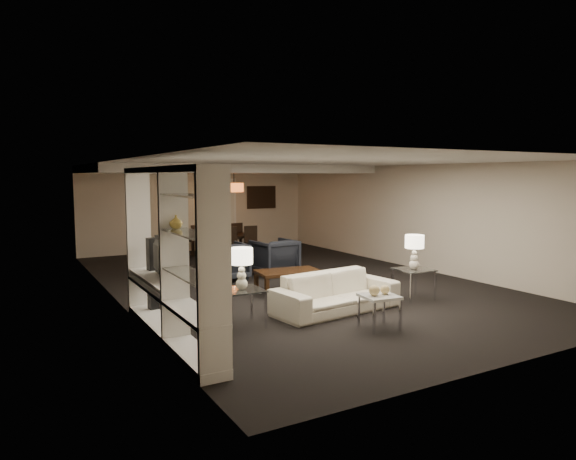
# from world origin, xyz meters

# --- Properties ---
(floor) EXTENTS (11.00, 11.00, 0.00)m
(floor) POSITION_xyz_m (0.00, 0.00, 0.00)
(floor) COLOR black
(floor) RESTS_ON ground
(ceiling) EXTENTS (7.00, 11.00, 0.02)m
(ceiling) POSITION_xyz_m (0.00, 0.00, 2.50)
(ceiling) COLOR silver
(ceiling) RESTS_ON ground
(wall_back) EXTENTS (7.00, 0.02, 2.50)m
(wall_back) POSITION_xyz_m (0.00, 5.50, 1.25)
(wall_back) COLOR beige
(wall_back) RESTS_ON ground
(wall_front) EXTENTS (7.00, 0.02, 2.50)m
(wall_front) POSITION_xyz_m (0.00, -5.50, 1.25)
(wall_front) COLOR beige
(wall_front) RESTS_ON ground
(wall_left) EXTENTS (0.02, 11.00, 2.50)m
(wall_left) POSITION_xyz_m (-3.50, 0.00, 1.25)
(wall_left) COLOR beige
(wall_left) RESTS_ON ground
(wall_right) EXTENTS (0.02, 11.00, 2.50)m
(wall_right) POSITION_xyz_m (3.50, 0.00, 1.25)
(wall_right) COLOR beige
(wall_right) RESTS_ON ground
(ceiling_soffit) EXTENTS (7.00, 4.00, 0.20)m
(ceiling_soffit) POSITION_xyz_m (0.00, 3.50, 2.40)
(ceiling_soffit) COLOR silver
(ceiling_soffit) RESTS_ON ceiling
(curtains) EXTENTS (1.50, 0.12, 2.40)m
(curtains) POSITION_xyz_m (-0.90, 5.42, 1.20)
(curtains) COLOR beige
(curtains) RESTS_ON wall_back
(door) EXTENTS (0.90, 0.05, 2.10)m
(door) POSITION_xyz_m (0.70, 5.47, 1.05)
(door) COLOR silver
(door) RESTS_ON wall_back
(painting) EXTENTS (0.95, 0.04, 0.65)m
(painting) POSITION_xyz_m (2.10, 5.46, 1.55)
(painting) COLOR #142D38
(painting) RESTS_ON wall_back
(media_unit) EXTENTS (0.38, 3.40, 2.35)m
(media_unit) POSITION_xyz_m (-3.31, -2.60, 1.18)
(media_unit) COLOR white
(media_unit) RESTS_ON wall_left
(pendant_light) EXTENTS (0.52, 0.52, 0.24)m
(pendant_light) POSITION_xyz_m (0.30, 3.50, 1.92)
(pendant_light) COLOR #D8591E
(pendant_light) RESTS_ON ceiling_soffit
(sofa) EXTENTS (2.26, 1.10, 0.64)m
(sofa) POSITION_xyz_m (-0.49, -2.48, 0.32)
(sofa) COLOR beige
(sofa) RESTS_ON floor
(coffee_table) EXTENTS (1.27, 0.83, 0.43)m
(coffee_table) POSITION_xyz_m (-0.49, -0.88, 0.21)
(coffee_table) COLOR black
(coffee_table) RESTS_ON floor
(armchair_left) EXTENTS (0.89, 0.91, 0.81)m
(armchair_left) POSITION_xyz_m (-1.09, 0.82, 0.41)
(armchair_left) COLOR black
(armchair_left) RESTS_ON floor
(armchair_right) EXTENTS (0.94, 0.96, 0.81)m
(armchair_right) POSITION_xyz_m (0.11, 0.82, 0.41)
(armchair_right) COLOR black
(armchair_right) RESTS_ON floor
(side_table_left) EXTENTS (0.62, 0.62, 0.56)m
(side_table_left) POSITION_xyz_m (-2.19, -2.48, 0.28)
(side_table_left) COLOR silver
(side_table_left) RESTS_ON floor
(side_table_right) EXTENTS (0.64, 0.64, 0.56)m
(side_table_right) POSITION_xyz_m (1.21, -2.48, 0.28)
(side_table_right) COLOR silver
(side_table_right) RESTS_ON floor
(table_lamp_left) EXTENTS (0.38, 0.38, 0.62)m
(table_lamp_left) POSITION_xyz_m (-2.19, -2.48, 0.87)
(table_lamp_left) COLOR #EFE7C9
(table_lamp_left) RESTS_ON side_table_left
(table_lamp_right) EXTENTS (0.36, 0.36, 0.62)m
(table_lamp_right) POSITION_xyz_m (1.21, -2.48, 0.87)
(table_lamp_right) COLOR white
(table_lamp_right) RESTS_ON side_table_right
(marble_table) EXTENTS (0.56, 0.56, 0.50)m
(marble_table) POSITION_xyz_m (-0.49, -3.58, 0.25)
(marble_table) COLOR silver
(marble_table) RESTS_ON floor
(gold_gourd_a) EXTENTS (0.16, 0.16, 0.16)m
(gold_gourd_a) POSITION_xyz_m (-0.59, -3.58, 0.58)
(gold_gourd_a) COLOR tan
(gold_gourd_a) RESTS_ON marble_table
(gold_gourd_b) EXTENTS (0.14, 0.14, 0.14)m
(gold_gourd_b) POSITION_xyz_m (-0.39, -3.58, 0.57)
(gold_gourd_b) COLOR tan
(gold_gourd_b) RESTS_ON marble_table
(television) EXTENTS (1.00, 0.13, 0.58)m
(television) POSITION_xyz_m (-3.28, -1.99, 1.04)
(television) COLOR black
(television) RESTS_ON media_unit
(vase_blue) EXTENTS (0.15, 0.15, 0.16)m
(vase_blue) POSITION_xyz_m (-3.31, -3.92, 1.14)
(vase_blue) COLOR #2A47B6
(vase_blue) RESTS_ON media_unit
(vase_amber) EXTENTS (0.17, 0.17, 0.17)m
(vase_amber) POSITION_xyz_m (-3.31, -2.96, 1.65)
(vase_amber) COLOR #B7983D
(vase_amber) RESTS_ON media_unit
(floor_speaker) EXTENTS (0.16, 0.16, 1.26)m
(floor_speaker) POSITION_xyz_m (-3.20, -1.30, 0.63)
(floor_speaker) COLOR black
(floor_speaker) RESTS_ON floor
(dining_table) EXTENTS (1.69, 0.99, 0.58)m
(dining_table) POSITION_xyz_m (0.16, 3.96, 0.29)
(dining_table) COLOR black
(dining_table) RESTS_ON floor
(chair_nl) EXTENTS (0.44, 0.44, 0.86)m
(chair_nl) POSITION_xyz_m (-0.44, 3.31, 0.43)
(chair_nl) COLOR black
(chair_nl) RESTS_ON floor
(chair_nm) EXTENTS (0.41, 0.41, 0.86)m
(chair_nm) POSITION_xyz_m (0.16, 3.31, 0.43)
(chair_nm) COLOR black
(chair_nm) RESTS_ON floor
(chair_nr) EXTENTS (0.43, 0.43, 0.86)m
(chair_nr) POSITION_xyz_m (0.76, 3.31, 0.43)
(chair_nr) COLOR black
(chair_nr) RESTS_ON floor
(chair_fl) EXTENTS (0.42, 0.42, 0.86)m
(chair_fl) POSITION_xyz_m (-0.44, 4.61, 0.43)
(chair_fl) COLOR black
(chair_fl) RESTS_ON floor
(chair_fm) EXTENTS (0.44, 0.44, 0.86)m
(chair_fm) POSITION_xyz_m (0.16, 4.61, 0.43)
(chair_fm) COLOR black
(chair_fm) RESTS_ON floor
(chair_fr) EXTENTS (0.43, 0.43, 0.86)m
(chair_fr) POSITION_xyz_m (0.76, 4.61, 0.43)
(chair_fr) COLOR black
(chair_fr) RESTS_ON floor
(floor_lamp) EXTENTS (0.26, 0.26, 1.59)m
(floor_lamp) POSITION_xyz_m (-1.36, 4.17, 0.80)
(floor_lamp) COLOR black
(floor_lamp) RESTS_ON floor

